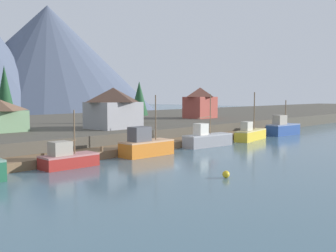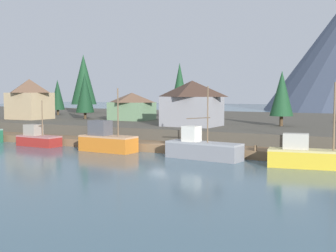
{
  "view_description": "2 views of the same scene",
  "coord_description": "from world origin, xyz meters",
  "px_view_note": "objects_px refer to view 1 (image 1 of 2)",
  "views": [
    {
      "loc": [
        -43.2,
        -39.16,
        7.89
      ],
      "look_at": [
        1.76,
        1.83,
        3.22
      ],
      "focal_mm": 43.98,
      "sensor_mm": 36.0,
      "label": 1
    },
    {
      "loc": [
        26.37,
        -46.51,
        7.35
      ],
      "look_at": [
        -0.39,
        3.29,
        3.04
      ],
      "focal_mm": 47.75,
      "sensor_mm": 36.0,
      "label": 2
    }
  ],
  "objects_px": {
    "fishing_boat_red": "(67,158)",
    "house_grey": "(113,108)",
    "fishing_boat_orange": "(146,146)",
    "fishing_boat_yellow": "(250,134)",
    "channel_buoy": "(226,174)",
    "conifer_mid_left": "(5,90)",
    "fishing_boat_blue": "(283,128)",
    "fishing_boat_grey": "(207,139)",
    "conifer_near_right": "(139,98)",
    "house_red": "(200,102)"
  },
  "relations": [
    {
      "from": "fishing_boat_grey",
      "to": "fishing_boat_yellow",
      "type": "xyz_separation_m",
      "value": [
        11.95,
        -0.31,
        -0.04
      ]
    },
    {
      "from": "fishing_boat_grey",
      "to": "house_grey",
      "type": "bearing_deg",
      "value": 125.68
    },
    {
      "from": "fishing_boat_blue",
      "to": "conifer_mid_left",
      "type": "height_order",
      "value": "conifer_mid_left"
    },
    {
      "from": "fishing_boat_yellow",
      "to": "conifer_near_right",
      "type": "height_order",
      "value": "conifer_near_right"
    },
    {
      "from": "fishing_boat_red",
      "to": "fishing_boat_blue",
      "type": "height_order",
      "value": "fishing_boat_blue"
    },
    {
      "from": "fishing_boat_yellow",
      "to": "house_grey",
      "type": "bearing_deg",
      "value": 135.44
    },
    {
      "from": "house_red",
      "to": "conifer_mid_left",
      "type": "distance_m",
      "value": 42.74
    },
    {
      "from": "fishing_boat_blue",
      "to": "conifer_near_right",
      "type": "distance_m",
      "value": 28.49
    },
    {
      "from": "fishing_boat_blue",
      "to": "house_grey",
      "type": "xyz_separation_m",
      "value": [
        -31.68,
        13.18,
        4.46
      ]
    },
    {
      "from": "fishing_boat_blue",
      "to": "house_red",
      "type": "distance_m",
      "value": 20.99
    },
    {
      "from": "fishing_boat_yellow",
      "to": "channel_buoy",
      "type": "relative_size",
      "value": 13.38
    },
    {
      "from": "fishing_boat_red",
      "to": "channel_buoy",
      "type": "bearing_deg",
      "value": -63.83
    },
    {
      "from": "house_grey",
      "to": "conifer_mid_left",
      "type": "distance_m",
      "value": 19.01
    },
    {
      "from": "fishing_boat_orange",
      "to": "fishing_boat_yellow",
      "type": "relative_size",
      "value": 0.84
    },
    {
      "from": "conifer_near_right",
      "to": "fishing_boat_yellow",
      "type": "bearing_deg",
      "value": -67.3
    },
    {
      "from": "house_grey",
      "to": "fishing_boat_blue",
      "type": "bearing_deg",
      "value": -22.58
    },
    {
      "from": "fishing_boat_red",
      "to": "house_red",
      "type": "distance_m",
      "value": 53.19
    },
    {
      "from": "fishing_boat_orange",
      "to": "fishing_boat_yellow",
      "type": "xyz_separation_m",
      "value": [
        24.94,
        -0.42,
        -0.24
      ]
    },
    {
      "from": "fishing_boat_grey",
      "to": "fishing_boat_blue",
      "type": "height_order",
      "value": "fishing_boat_grey"
    },
    {
      "from": "house_grey",
      "to": "fishing_boat_grey",
      "type": "bearing_deg",
      "value": -60.45
    },
    {
      "from": "fishing_boat_yellow",
      "to": "channel_buoy",
      "type": "height_order",
      "value": "fishing_boat_yellow"
    },
    {
      "from": "fishing_boat_blue",
      "to": "conifer_mid_left",
      "type": "relative_size",
      "value": 0.78
    },
    {
      "from": "fishing_boat_blue",
      "to": "conifer_near_right",
      "type": "height_order",
      "value": "conifer_near_right"
    },
    {
      "from": "house_red",
      "to": "conifer_mid_left",
      "type": "bearing_deg",
      "value": 168.32
    },
    {
      "from": "fishing_boat_red",
      "to": "fishing_boat_yellow",
      "type": "bearing_deg",
      "value": 1.61
    },
    {
      "from": "fishing_boat_red",
      "to": "house_grey",
      "type": "relative_size",
      "value": 0.81
    },
    {
      "from": "fishing_boat_red",
      "to": "fishing_boat_blue",
      "type": "bearing_deg",
      "value": 2.07
    },
    {
      "from": "conifer_near_right",
      "to": "fishing_boat_grey",
      "type": "bearing_deg",
      "value": -101.64
    },
    {
      "from": "house_grey",
      "to": "conifer_near_right",
      "type": "relative_size",
      "value": 1.0
    },
    {
      "from": "fishing_boat_red",
      "to": "house_red",
      "type": "height_order",
      "value": "house_red"
    },
    {
      "from": "fishing_boat_grey",
      "to": "channel_buoy",
      "type": "distance_m",
      "value": 23.59
    },
    {
      "from": "fishing_boat_orange",
      "to": "fishing_boat_blue",
      "type": "xyz_separation_m",
      "value": [
        37.27,
        -0.23,
        0.01
      ]
    },
    {
      "from": "fishing_boat_yellow",
      "to": "conifer_near_right",
      "type": "xyz_separation_m",
      "value": [
        -8.05,
        19.25,
        6.05
      ]
    },
    {
      "from": "house_grey",
      "to": "fishing_boat_yellow",
      "type": "bearing_deg",
      "value": -34.63
    },
    {
      "from": "conifer_near_right",
      "to": "conifer_mid_left",
      "type": "xyz_separation_m",
      "value": [
        -21.34,
        10.04,
        1.41
      ]
    },
    {
      "from": "fishing_boat_grey",
      "to": "house_grey",
      "type": "height_order",
      "value": "house_grey"
    },
    {
      "from": "fishing_boat_grey",
      "to": "fishing_boat_orange",
      "type": "bearing_deg",
      "value": -174.37
    },
    {
      "from": "house_grey",
      "to": "channel_buoy",
      "type": "distance_m",
      "value": 30.9
    },
    {
      "from": "conifer_mid_left",
      "to": "fishing_boat_orange",
      "type": "bearing_deg",
      "value": -81.25
    },
    {
      "from": "fishing_boat_red",
      "to": "fishing_boat_orange",
      "type": "distance_m",
      "value": 11.67
    },
    {
      "from": "fishing_boat_grey",
      "to": "fishing_boat_blue",
      "type": "bearing_deg",
      "value": 5.86
    },
    {
      "from": "fishing_boat_orange",
      "to": "house_grey",
      "type": "distance_m",
      "value": 14.79
    },
    {
      "from": "fishing_boat_grey",
      "to": "fishing_boat_yellow",
      "type": "bearing_deg",
      "value": 4.66
    },
    {
      "from": "fishing_boat_grey",
      "to": "conifer_near_right",
      "type": "xyz_separation_m",
      "value": [
        3.9,
        18.94,
        6.01
      ]
    },
    {
      "from": "house_grey",
      "to": "conifer_near_right",
      "type": "height_order",
      "value": "conifer_near_right"
    },
    {
      "from": "fishing_boat_orange",
      "to": "conifer_mid_left",
      "type": "relative_size",
      "value": 0.77
    },
    {
      "from": "fishing_boat_red",
      "to": "fishing_boat_blue",
      "type": "xyz_separation_m",
      "value": [
        48.93,
        -0.4,
        0.34
      ]
    },
    {
      "from": "fishing_boat_blue",
      "to": "fishing_boat_orange",
      "type": "bearing_deg",
      "value": -174.65
    },
    {
      "from": "fishing_boat_orange",
      "to": "house_red",
      "type": "distance_m",
      "value": 42.73
    },
    {
      "from": "channel_buoy",
      "to": "fishing_boat_blue",
      "type": "bearing_deg",
      "value": 20.17
    }
  ]
}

